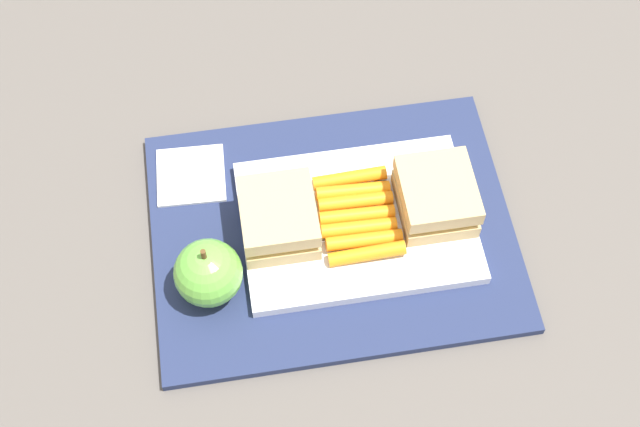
% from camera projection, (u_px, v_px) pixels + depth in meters
% --- Properties ---
extents(ground_plane, '(2.40, 2.40, 0.00)m').
position_uv_depth(ground_plane, '(332.00, 233.00, 0.88)').
color(ground_plane, '#56514C').
extents(lunchbag_mat, '(0.36, 0.28, 0.01)m').
position_uv_depth(lunchbag_mat, '(332.00, 230.00, 0.88)').
color(lunchbag_mat, navy).
rests_on(lunchbag_mat, ground_plane).
extents(food_tray, '(0.23, 0.17, 0.01)m').
position_uv_depth(food_tray, '(357.00, 222.00, 0.87)').
color(food_tray, white).
rests_on(food_tray, lunchbag_mat).
extents(sandwich_half_left, '(0.07, 0.08, 0.04)m').
position_uv_depth(sandwich_half_left, '(436.00, 197.00, 0.85)').
color(sandwich_half_left, tan).
rests_on(sandwich_half_left, food_tray).
extents(sandwich_half_right, '(0.07, 0.08, 0.04)m').
position_uv_depth(sandwich_half_right, '(279.00, 218.00, 0.84)').
color(sandwich_half_right, tan).
rests_on(sandwich_half_right, food_tray).
extents(carrot_sticks_bundle, '(0.08, 0.10, 0.02)m').
position_uv_depth(carrot_sticks_bundle, '(358.00, 215.00, 0.86)').
color(carrot_sticks_bundle, orange).
rests_on(carrot_sticks_bundle, food_tray).
extents(apple, '(0.07, 0.07, 0.08)m').
position_uv_depth(apple, '(208.00, 273.00, 0.81)').
color(apple, '#66B742').
rests_on(apple, lunchbag_mat).
extents(paper_napkin, '(0.07, 0.07, 0.00)m').
position_uv_depth(paper_napkin, '(191.00, 175.00, 0.91)').
color(paper_napkin, white).
rests_on(paper_napkin, lunchbag_mat).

